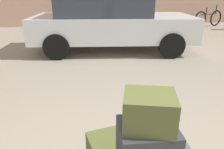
# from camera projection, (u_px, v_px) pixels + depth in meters

# --- Properties ---
(duffel_bag_olive_topmost_pile) EXTENTS (0.32, 0.30, 0.20)m
(duffel_bag_olive_topmost_pile) POSITION_uv_depth(u_px,v_px,m) (148.00, 111.00, 1.15)
(duffel_bag_olive_topmost_pile) COLOR #4C5128
(duffel_bag_olive_topmost_pile) RESTS_ON suitcase_charcoal_rear_left
(parked_car) EXTENTS (4.46, 2.27, 1.42)m
(parked_car) POSITION_uv_depth(u_px,v_px,m) (111.00, 23.00, 5.93)
(parked_car) COLOR silver
(parked_car) RESTS_ON ground_plane
(bicycle_leaning) EXTENTS (1.68, 0.65, 0.96)m
(bicycle_leaning) POSITION_uv_depth(u_px,v_px,m) (208.00, 18.00, 9.87)
(bicycle_leaning) COLOR black
(bicycle_leaning) RESTS_ON ground_plane
(bollard_kerb_near) EXTENTS (0.27, 0.27, 0.57)m
(bollard_kerb_near) POSITION_uv_depth(u_px,v_px,m) (162.00, 25.00, 8.75)
(bollard_kerb_near) COLOR #383838
(bollard_kerb_near) RESTS_ON ground_plane
(bollard_kerb_mid) EXTENTS (0.27, 0.27, 0.57)m
(bollard_kerb_mid) POSITION_uv_depth(u_px,v_px,m) (192.00, 24.00, 8.93)
(bollard_kerb_mid) COLOR #383838
(bollard_kerb_mid) RESTS_ON ground_plane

